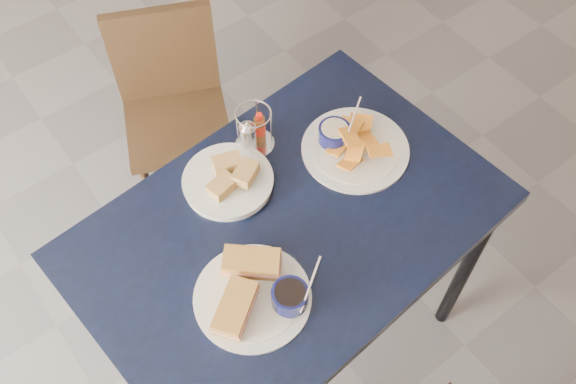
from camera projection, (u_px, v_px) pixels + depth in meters
ground at (275, 276)px, 2.42m from camera, size 6.00×6.00×0.00m
dining_table at (288, 237)px, 1.74m from camera, size 1.16×0.83×0.75m
chair_far at (165, 101)px, 2.32m from camera, size 0.48×0.49×0.78m
sandwich_plate at (255, 291)px, 1.54m from camera, size 0.31×0.29×0.12m
plantain_plate at (349, 143)px, 1.80m from camera, size 0.30×0.30×0.12m
bread_basket at (229, 180)px, 1.73m from camera, size 0.24×0.24×0.07m
condiment_caddy at (253, 132)px, 1.78m from camera, size 0.11×0.11×0.14m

